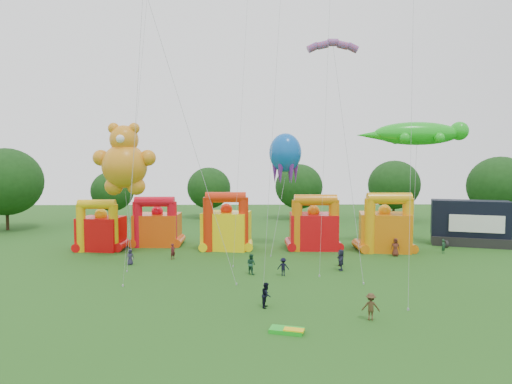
{
  "coord_description": "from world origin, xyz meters",
  "views": [
    {
      "loc": [
        -1.22,
        -25.05,
        10.26
      ],
      "look_at": [
        -0.39,
        18.0,
        7.25
      ],
      "focal_mm": 32.0,
      "sensor_mm": 36.0,
      "label": 1
    }
  ],
  "objects_px": {
    "bouncy_castle_2": "(226,227)",
    "octopus_kite": "(281,190)",
    "teddy_bear_kite": "(125,166)",
    "gecko_kite": "(416,161)",
    "spectator_4": "(341,258)",
    "stage_trailer": "(470,223)",
    "spectator_0": "(130,257)",
    "bouncy_castle_0": "(101,230)"
  },
  "relations": [
    {
      "from": "bouncy_castle_2",
      "to": "octopus_kite",
      "type": "bearing_deg",
      "value": 1.14
    },
    {
      "from": "teddy_bear_kite",
      "to": "gecko_kite",
      "type": "bearing_deg",
      "value": 9.74
    },
    {
      "from": "spectator_4",
      "to": "stage_trailer",
      "type": "bearing_deg",
      "value": 165.53
    },
    {
      "from": "bouncy_castle_2",
      "to": "stage_trailer",
      "type": "distance_m",
      "value": 29.33
    },
    {
      "from": "octopus_kite",
      "to": "spectator_4",
      "type": "height_order",
      "value": "octopus_kite"
    },
    {
      "from": "teddy_bear_kite",
      "to": "spectator_4",
      "type": "distance_m",
      "value": 24.03
    },
    {
      "from": "spectator_0",
      "to": "spectator_4",
      "type": "relative_size",
      "value": 0.95
    },
    {
      "from": "bouncy_castle_0",
      "to": "teddy_bear_kite",
      "type": "xyz_separation_m",
      "value": [
        3.96,
        -3.95,
        7.42
      ]
    },
    {
      "from": "stage_trailer",
      "to": "bouncy_castle_0",
      "type": "bearing_deg",
      "value": -177.28
    },
    {
      "from": "teddy_bear_kite",
      "to": "spectator_0",
      "type": "bearing_deg",
      "value": -70.1
    },
    {
      "from": "stage_trailer",
      "to": "teddy_bear_kite",
      "type": "bearing_deg",
      "value": -171.38
    },
    {
      "from": "gecko_kite",
      "to": "spectator_0",
      "type": "distance_m",
      "value": 34.13
    },
    {
      "from": "bouncy_castle_0",
      "to": "stage_trailer",
      "type": "distance_m",
      "value": 43.68
    },
    {
      "from": "bouncy_castle_2",
      "to": "teddy_bear_kite",
      "type": "xyz_separation_m",
      "value": [
        -10.4,
        -4.12,
        7.13
      ]
    },
    {
      "from": "bouncy_castle_2",
      "to": "teddy_bear_kite",
      "type": "distance_m",
      "value": 13.27
    },
    {
      "from": "teddy_bear_kite",
      "to": "gecko_kite",
      "type": "height_order",
      "value": "gecko_kite"
    },
    {
      "from": "spectator_4",
      "to": "spectator_0",
      "type": "bearing_deg",
      "value": -47.55
    },
    {
      "from": "spectator_4",
      "to": "bouncy_castle_2",
      "type": "bearing_deg",
      "value": -82.04
    },
    {
      "from": "bouncy_castle_0",
      "to": "gecko_kite",
      "type": "xyz_separation_m",
      "value": [
        36.76,
        1.68,
        7.88
      ]
    },
    {
      "from": "gecko_kite",
      "to": "stage_trailer",
      "type": "bearing_deg",
      "value": 3.21
    },
    {
      "from": "octopus_kite",
      "to": "spectator_0",
      "type": "xyz_separation_m",
      "value": [
        -15.42,
        -7.87,
        -6.05
      ]
    },
    {
      "from": "bouncy_castle_0",
      "to": "stage_trailer",
      "type": "height_order",
      "value": "bouncy_castle_0"
    },
    {
      "from": "gecko_kite",
      "to": "bouncy_castle_2",
      "type": "bearing_deg",
      "value": -176.13
    },
    {
      "from": "bouncy_castle_0",
      "to": "gecko_kite",
      "type": "bearing_deg",
      "value": 2.62
    },
    {
      "from": "bouncy_castle_2",
      "to": "stage_trailer",
      "type": "relative_size",
      "value": 0.73
    },
    {
      "from": "bouncy_castle_0",
      "to": "teddy_bear_kite",
      "type": "relative_size",
      "value": 0.41
    },
    {
      "from": "bouncy_castle_2",
      "to": "gecko_kite",
      "type": "bearing_deg",
      "value": 3.87
    },
    {
      "from": "spectator_0",
      "to": "teddy_bear_kite",
      "type": "bearing_deg",
      "value": 93.52
    },
    {
      "from": "bouncy_castle_2",
      "to": "octopus_kite",
      "type": "xyz_separation_m",
      "value": [
        6.33,
        0.13,
        4.28
      ]
    },
    {
      "from": "octopus_kite",
      "to": "spectator_0",
      "type": "height_order",
      "value": "octopus_kite"
    },
    {
      "from": "bouncy_castle_2",
      "to": "gecko_kite",
      "type": "height_order",
      "value": "gecko_kite"
    },
    {
      "from": "bouncy_castle_2",
      "to": "spectator_0",
      "type": "xyz_separation_m",
      "value": [
        -9.09,
        -7.75,
        -1.77
      ]
    },
    {
      "from": "teddy_bear_kite",
      "to": "octopus_kite",
      "type": "distance_m",
      "value": 17.5
    },
    {
      "from": "stage_trailer",
      "to": "spectator_4",
      "type": "relative_size",
      "value": 5.62
    },
    {
      "from": "teddy_bear_kite",
      "to": "gecko_kite",
      "type": "relative_size",
      "value": 0.95
    },
    {
      "from": "octopus_kite",
      "to": "spectator_0",
      "type": "relative_size",
      "value": 8.68
    },
    {
      "from": "octopus_kite",
      "to": "gecko_kite",
      "type": "bearing_deg",
      "value": 4.94
    },
    {
      "from": "stage_trailer",
      "to": "spectator_4",
      "type": "bearing_deg",
      "value": -149.38
    },
    {
      "from": "bouncy_castle_0",
      "to": "bouncy_castle_2",
      "type": "relative_size",
      "value": 0.88
    },
    {
      "from": "octopus_kite",
      "to": "spectator_4",
      "type": "xyz_separation_m",
      "value": [
        5.15,
        -8.76,
        -6.0
      ]
    },
    {
      "from": "teddy_bear_kite",
      "to": "gecko_kite",
      "type": "distance_m",
      "value": 33.28
    },
    {
      "from": "bouncy_castle_0",
      "to": "stage_trailer",
      "type": "bearing_deg",
      "value": 2.72
    }
  ]
}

